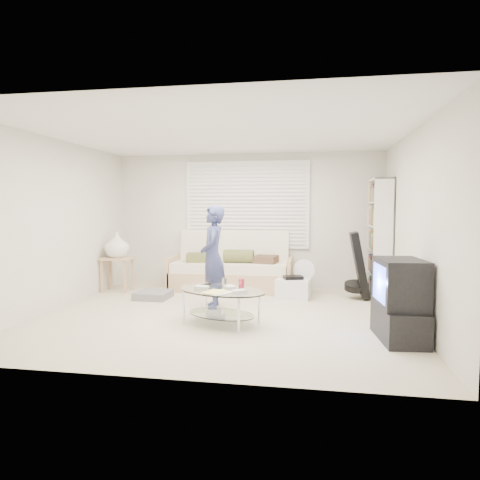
% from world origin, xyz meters
% --- Properties ---
extents(ground, '(5.00, 5.00, 0.00)m').
position_xyz_m(ground, '(0.00, 0.00, 0.00)').
color(ground, '#B9AD90').
rests_on(ground, ground).
extents(room_shell, '(5.02, 4.52, 2.51)m').
position_xyz_m(room_shell, '(0.00, 0.48, 1.63)').
color(room_shell, beige).
rests_on(room_shell, ground).
extents(window_blinds, '(2.32, 0.08, 1.62)m').
position_xyz_m(window_blinds, '(0.00, 2.20, 1.55)').
color(window_blinds, silver).
rests_on(window_blinds, ground).
extents(futon_sofa, '(2.20, 0.89, 1.08)m').
position_xyz_m(futon_sofa, '(-0.24, 1.88, 0.35)').
color(futon_sofa, tan).
rests_on(futon_sofa, ground).
extents(grey_floor_pillow, '(0.54, 0.54, 0.12)m').
position_xyz_m(grey_floor_pillow, '(-1.36, 0.90, 0.06)').
color(grey_floor_pillow, slate).
rests_on(grey_floor_pillow, ground).
extents(side_table, '(0.54, 0.43, 1.06)m').
position_xyz_m(side_table, '(-2.22, 1.39, 0.79)').
color(side_table, tan).
rests_on(side_table, ground).
extents(bookshelf, '(0.31, 0.83, 1.97)m').
position_xyz_m(bookshelf, '(2.32, 1.68, 0.99)').
color(bookshelf, white).
rests_on(bookshelf, ground).
extents(guitar_case, '(0.40, 0.40, 1.08)m').
position_xyz_m(guitar_case, '(1.97, 1.44, 0.48)').
color(guitar_case, black).
rests_on(guitar_case, ground).
extents(floor_fan, '(0.37, 0.25, 0.62)m').
position_xyz_m(floor_fan, '(1.09, 1.65, 0.36)').
color(floor_fan, white).
rests_on(floor_fan, ground).
extents(storage_bin, '(0.58, 0.44, 0.38)m').
position_xyz_m(storage_bin, '(0.91, 1.28, 0.17)').
color(storage_bin, white).
rests_on(storage_bin, ground).
extents(tv_unit, '(0.54, 0.89, 0.92)m').
position_xyz_m(tv_unit, '(2.20, -0.74, 0.45)').
color(tv_unit, black).
rests_on(tv_unit, ground).
extents(coffee_table, '(1.42, 1.19, 0.57)m').
position_xyz_m(coffee_table, '(0.08, -0.43, 0.36)').
color(coffee_table, silver).
rests_on(coffee_table, ground).
extents(standing_person, '(0.46, 0.62, 1.53)m').
position_xyz_m(standing_person, '(-0.24, 0.43, 0.76)').
color(standing_person, navy).
rests_on(standing_person, ground).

